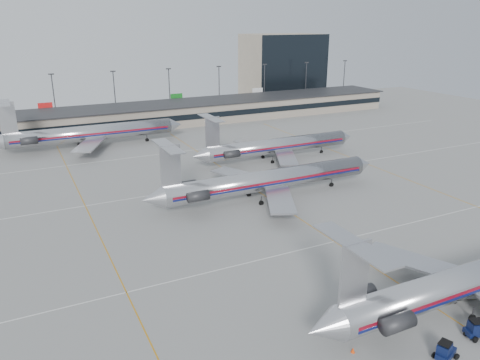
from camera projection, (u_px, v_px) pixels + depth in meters
ground at (383, 274)px, 58.71m from camera, size 260.00×260.00×0.00m
apron_markings at (334, 241)px, 67.20m from camera, size 160.00×0.15×0.02m
terminal at (156, 115)px, 140.83m from camera, size 162.00×17.00×6.25m
light_mast_row at (143, 91)px, 150.97m from camera, size 163.60×0.40×15.28m
distant_building at (282, 66)px, 189.20m from camera, size 30.00×20.00×25.00m
jet_foreground at (471, 279)px, 51.16m from camera, size 44.08×25.96×11.54m
jet_second_row at (265, 180)px, 82.25m from camera, size 45.68×26.90×11.96m
jet_third_row at (275, 146)px, 105.48m from camera, size 41.36×25.44×11.31m
jet_back_row at (88, 133)px, 115.43m from camera, size 46.81×28.79×12.80m
tug_left at (445, 351)px, 43.62m from camera, size 2.64×1.97×1.93m
tug_center at (477, 329)px, 46.66m from camera, size 2.72×1.89×2.01m
belt_loader at (461, 292)px, 53.47m from camera, size 4.78×2.78×2.45m
ramp_worker_far at (477, 292)px, 53.08m from camera, size 0.94×0.74×1.87m
cone_left at (353, 350)px, 44.69m from camera, size 0.40×0.40×0.55m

